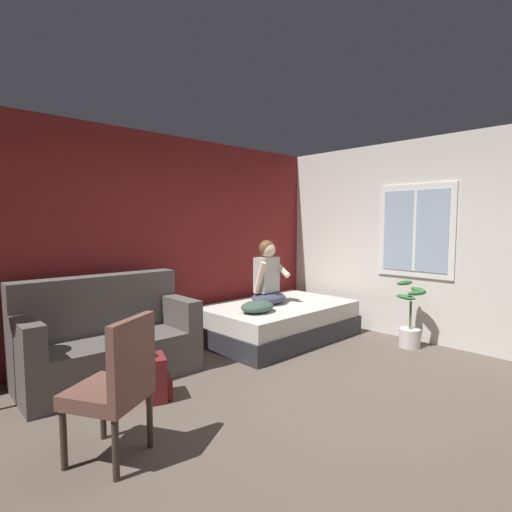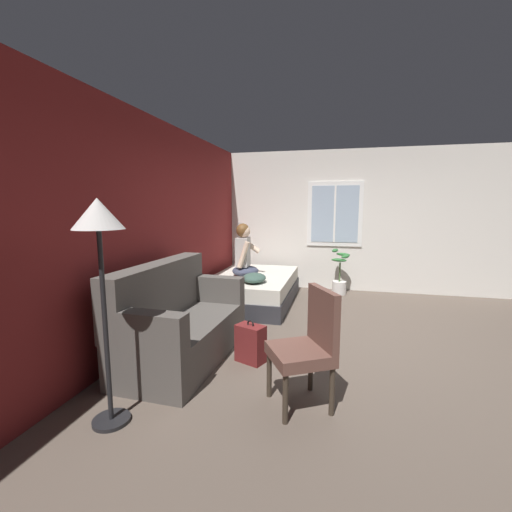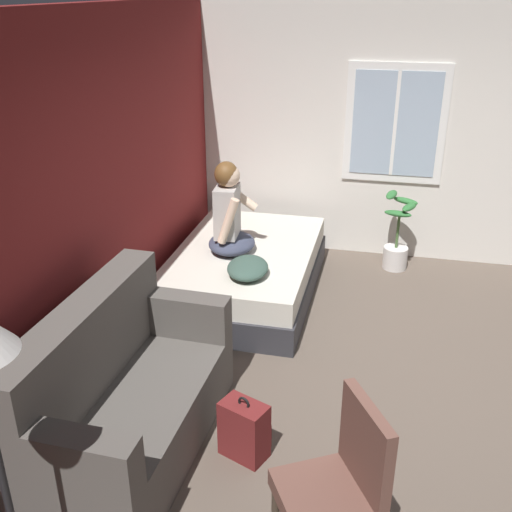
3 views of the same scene
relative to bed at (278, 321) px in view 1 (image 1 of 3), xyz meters
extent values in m
plane|color=brown|center=(-1.37, -1.70, -0.24)|extent=(40.00, 40.00, 0.00)
cube|color=maroon|center=(-1.37, 0.86, 1.11)|extent=(10.30, 0.16, 2.70)
cube|color=silver|center=(1.36, -1.70, 1.11)|extent=(0.16, 6.37, 2.70)
cube|color=white|center=(1.27, -1.30, 1.25)|extent=(0.02, 1.04, 1.24)
cube|color=#9EB2C6|center=(1.25, -1.30, 1.25)|extent=(0.01, 0.88, 1.08)
cube|color=white|center=(1.25, -1.30, 1.25)|extent=(0.01, 0.04, 1.08)
cube|color=#2D2D33|center=(0.00, 0.00, -0.11)|extent=(2.08, 1.32, 0.26)
cube|color=beige|center=(0.00, 0.00, 0.13)|extent=(2.01, 1.29, 0.22)
cube|color=#514C47|center=(-2.30, 0.16, -0.02)|extent=(1.72, 0.85, 0.44)
cube|color=#514C47|center=(-2.29, 0.46, 0.50)|extent=(1.71, 0.29, 0.60)
cube|color=#514C47|center=(-3.06, 0.18, 0.36)|extent=(0.21, 0.81, 0.32)
cube|color=#514C47|center=(-1.54, 0.14, 0.36)|extent=(0.21, 0.81, 0.32)
cylinder|color=#382D23|center=(-2.82, -0.87, -0.04)|extent=(0.04, 0.04, 0.40)
cylinder|color=#382D23|center=(-3.15, -1.06, -0.04)|extent=(0.04, 0.04, 0.40)
cylinder|color=#382D23|center=(-2.62, -1.21, -0.04)|extent=(0.04, 0.04, 0.40)
cylinder|color=#382D23|center=(-2.96, -1.40, -0.04)|extent=(0.04, 0.04, 0.40)
cube|color=brown|center=(-2.89, -1.13, 0.21)|extent=(0.63, 0.63, 0.10)
cube|color=brown|center=(-2.79, -1.31, 0.50)|extent=(0.43, 0.28, 0.48)
ellipsoid|color=#383D51|center=(-0.08, 0.11, 0.32)|extent=(0.55, 0.48, 0.16)
cube|color=#B2ADA8|center=(-0.08, 0.15, 0.64)|extent=(0.34, 0.22, 0.48)
cylinder|color=beige|center=(-0.28, 0.09, 0.62)|extent=(0.10, 0.22, 0.44)
cylinder|color=beige|center=(0.09, 0.08, 0.74)|extent=(0.11, 0.38, 0.29)
sphere|color=beige|center=(-0.08, 0.13, 0.99)|extent=(0.21, 0.21, 0.21)
ellipsoid|color=brown|center=(-0.08, 0.15, 1.00)|extent=(0.24, 0.24, 0.23)
cube|color=maroon|center=(-2.20, -0.54, -0.04)|extent=(0.28, 0.35, 0.40)
cube|color=maroon|center=(-2.10, -0.58, -0.13)|extent=(0.14, 0.24, 0.18)
torus|color=black|center=(-2.20, -0.54, 0.18)|extent=(0.05, 0.09, 0.09)
ellipsoid|color=#385147|center=(-0.56, -0.16, 0.31)|extent=(0.52, 0.42, 0.14)
cube|color=black|center=(-0.47, -0.08, 0.25)|extent=(0.10, 0.15, 0.01)
cylinder|color=silver|center=(0.93, -1.44, -0.12)|extent=(0.26, 0.26, 0.24)
cylinder|color=#426033|center=(0.93, -1.44, 0.18)|extent=(0.03, 0.03, 0.36)
ellipsoid|color=#2D6B33|center=(0.83, -1.42, 0.42)|extent=(0.15, 0.29, 0.06)
ellipsoid|color=#2D6B33|center=(1.02, -1.49, 0.50)|extent=(0.22, 0.29, 0.06)
ellipsoid|color=#2D6B33|center=(0.95, -1.34, 0.58)|extent=(0.29, 0.15, 0.06)
ellipsoid|color=#2D6B33|center=(0.89, -1.53, 0.48)|extent=(0.30, 0.21, 0.06)
camera|label=1|loc=(-3.95, -3.70, 1.36)|focal=28.00mm
camera|label=2|loc=(-5.53, -1.42, 1.41)|focal=24.00mm
camera|label=3|loc=(-5.14, -1.30, 2.57)|focal=42.00mm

